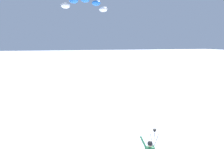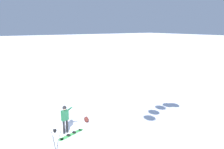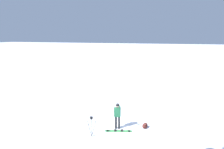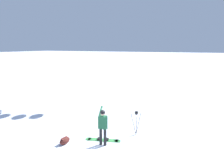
% 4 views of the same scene
% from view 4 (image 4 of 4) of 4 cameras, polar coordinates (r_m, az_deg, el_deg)
% --- Properties ---
extents(ground_plane, '(300.00, 300.00, 0.00)m').
position_cam_4_polar(ground_plane, '(9.46, -5.47, -21.29)').
color(ground_plane, white).
extents(snowboarder, '(0.67, 0.57, 1.82)m').
position_cam_4_polar(snowboarder, '(8.79, -3.01, -15.61)').
color(snowboarder, black).
rests_on(snowboarder, ground_plane).
extents(snowboard, '(0.74, 1.77, 0.10)m').
position_cam_4_polar(snowboard, '(9.66, -2.98, -20.39)').
color(snowboard, '#3F994C').
rests_on(snowboard, ground_plane).
extents(gear_bag_large, '(0.63, 0.45, 0.32)m').
position_cam_4_polar(gear_bag_large, '(9.58, -15.12, -20.00)').
color(gear_bag_large, '#4C1E19').
rests_on(gear_bag_large, ground_plane).
extents(camera_tripod, '(0.57, 0.51, 1.32)m').
position_cam_4_polar(camera_tripod, '(9.87, 7.89, -13.85)').
color(camera_tripod, '#262628').
rests_on(camera_tripod, ground_plane).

